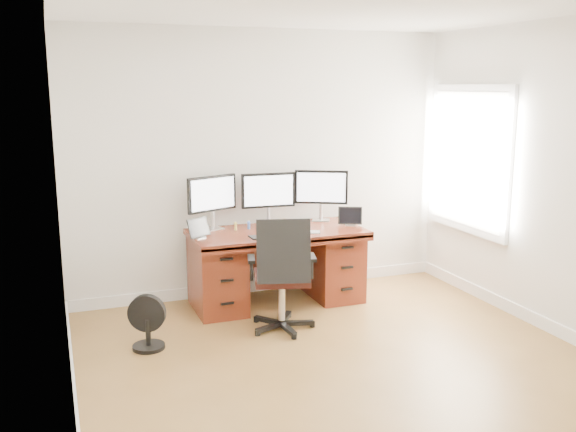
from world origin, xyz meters
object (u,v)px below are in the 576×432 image
object	(u,v)px
floor_fan	(148,323)
monitor_center	(268,192)
keyboard	(282,233)
desk	(276,264)
office_chair	(282,293)

from	to	relation	value
floor_fan	monitor_center	distance (m)	1.89
floor_fan	monitor_center	bearing A→B (deg)	58.59
keyboard	desk	bearing A→B (deg)	109.61
monitor_center	keyboard	xyz separation A→B (m)	(-0.00, -0.42, -0.33)
desk	monitor_center	world-z (taller)	monitor_center
floor_fan	monitor_center	world-z (taller)	monitor_center
floor_fan	keyboard	xyz separation A→B (m)	(1.37, 0.54, 0.54)
desk	keyboard	bearing A→B (deg)	-91.33
office_chair	floor_fan	distance (m)	1.18
office_chair	keyboard	distance (m)	0.71
desk	floor_fan	xyz separation A→B (m)	(-1.38, -0.72, -0.18)
desk	monitor_center	size ratio (longest dim) A/B	3.08
floor_fan	keyboard	bearing A→B (deg)	45.12
office_chair	monitor_center	bearing A→B (deg)	93.51
desk	keyboard	size ratio (longest dim) A/B	6.42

